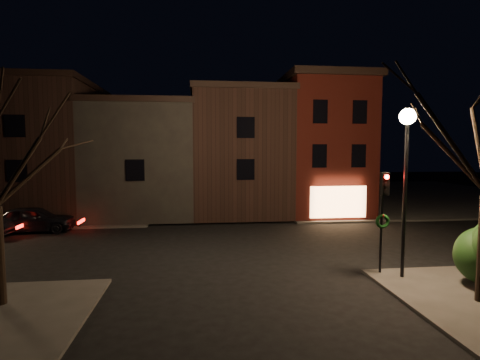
% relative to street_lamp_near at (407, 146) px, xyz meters
% --- Properties ---
extents(ground, '(120.00, 120.00, 0.00)m').
position_rel_street_lamp_near_xyz_m(ground, '(-6.20, 6.00, -5.18)').
color(ground, black).
rests_on(ground, ground).
extents(sidewalk_far_right, '(30.00, 30.00, 0.12)m').
position_rel_street_lamp_near_xyz_m(sidewalk_far_right, '(13.80, 26.00, -5.12)').
color(sidewalk_far_right, '#2D2B28').
rests_on(sidewalk_far_right, ground).
extents(sidewalk_far_left, '(30.00, 30.00, 0.12)m').
position_rel_street_lamp_near_xyz_m(sidewalk_far_left, '(-26.20, 26.00, -5.12)').
color(sidewalk_far_left, '#2D2B28').
rests_on(sidewalk_far_left, ground).
extents(corner_building, '(6.50, 8.50, 10.50)m').
position_rel_street_lamp_near_xyz_m(corner_building, '(1.80, 15.47, 0.22)').
color(corner_building, '#4B120D').
rests_on(corner_building, ground).
extents(row_building_a, '(7.30, 10.30, 9.40)m').
position_rel_street_lamp_near_xyz_m(row_building_a, '(-4.70, 16.50, -0.34)').
color(row_building_a, black).
rests_on(row_building_a, ground).
extents(row_building_b, '(7.80, 10.30, 8.40)m').
position_rel_street_lamp_near_xyz_m(row_building_b, '(-11.95, 16.50, -0.85)').
color(row_building_b, black).
rests_on(row_building_b, ground).
extents(row_building_c, '(7.30, 10.30, 9.90)m').
position_rel_street_lamp_near_xyz_m(row_building_c, '(-19.20, 16.50, -0.09)').
color(row_building_c, black).
rests_on(row_building_c, ground).
extents(street_lamp_near, '(0.60, 0.60, 6.48)m').
position_rel_street_lamp_near_xyz_m(street_lamp_near, '(0.00, 0.00, 0.00)').
color(street_lamp_near, black).
rests_on(street_lamp_near, sidewalk_near_right).
extents(traffic_signal, '(0.58, 0.38, 4.05)m').
position_rel_street_lamp_near_xyz_m(traffic_signal, '(-0.60, 0.49, -2.37)').
color(traffic_signal, black).
rests_on(traffic_signal, sidewalk_near_right).
extents(parked_car_a, '(4.85, 2.27, 1.60)m').
position_rel_street_lamp_near_xyz_m(parked_car_a, '(-17.94, 10.48, -4.38)').
color(parked_car_a, black).
rests_on(parked_car_a, ground).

